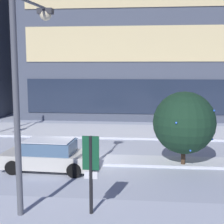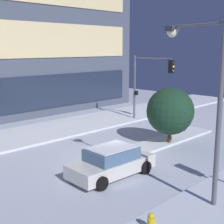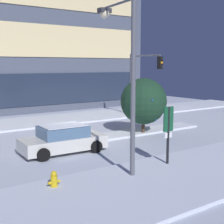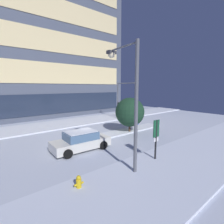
# 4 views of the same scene
# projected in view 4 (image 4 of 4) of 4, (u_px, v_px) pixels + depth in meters

# --- Properties ---
(ground) EXTENTS (52.00, 52.00, 0.00)m
(ground) POSITION_uv_depth(u_px,v_px,m) (87.00, 141.00, 15.52)
(ground) COLOR silver
(curb_strip_near) EXTENTS (52.00, 5.20, 0.14)m
(curb_strip_near) POSITION_uv_depth(u_px,v_px,m) (162.00, 174.00, 9.42)
(curb_strip_near) COLOR silver
(curb_strip_near) RESTS_ON ground
(curb_strip_far) EXTENTS (52.00, 5.20, 0.14)m
(curb_strip_far) POSITION_uv_depth(u_px,v_px,m) (55.00, 125.00, 21.59)
(curb_strip_far) COLOR silver
(curb_strip_far) RESTS_ON ground
(median_strip) EXTENTS (9.00, 1.80, 0.14)m
(median_strip) POSITION_uv_depth(u_px,v_px,m) (129.00, 130.00, 18.93)
(median_strip) COLOR silver
(median_strip) RESTS_ON ground
(office_tower_main) EXTENTS (24.61, 10.92, 23.10)m
(office_tower_main) POSITION_uv_depth(u_px,v_px,m) (49.00, 49.00, 29.75)
(office_tower_main) COLOR #4C5466
(office_tower_main) RESTS_ON ground
(car_near) EXTENTS (4.62, 2.27, 1.49)m
(car_near) POSITION_uv_depth(u_px,v_px,m) (81.00, 141.00, 13.14)
(car_near) COLOR silver
(car_near) RESTS_ON ground
(traffic_light_corner_far_right) EXTENTS (0.32, 4.14, 5.61)m
(traffic_light_corner_far_right) POSITION_uv_depth(u_px,v_px,m) (125.00, 94.00, 24.16)
(traffic_light_corner_far_right) COLOR #565960
(traffic_light_corner_far_right) RESTS_ON ground
(street_lamp_arched) EXTENTS (0.67, 2.78, 7.29)m
(street_lamp_arched) POSITION_uv_depth(u_px,v_px,m) (128.00, 89.00, 9.53)
(street_lamp_arched) COLOR #565960
(street_lamp_arched) RESTS_ON ground
(fire_hydrant) EXTENTS (0.48, 0.26, 0.74)m
(fire_hydrant) POSITION_uv_depth(u_px,v_px,m) (79.00, 183.00, 8.02)
(fire_hydrant) COLOR gold
(fire_hydrant) RESTS_ON ground
(parking_info_sign) EXTENTS (0.55, 0.12, 2.77)m
(parking_info_sign) POSITION_uv_depth(u_px,v_px,m) (156.00, 135.00, 11.02)
(parking_info_sign) COLOR black
(parking_info_sign) RESTS_ON ground
(decorated_tree_median) EXTENTS (3.11, 3.08, 3.78)m
(decorated_tree_median) POSITION_uv_depth(u_px,v_px,m) (130.00, 112.00, 17.88)
(decorated_tree_median) COLOR #473323
(decorated_tree_median) RESTS_ON ground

